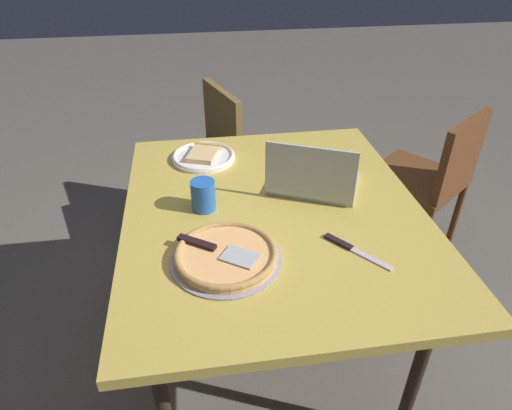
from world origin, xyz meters
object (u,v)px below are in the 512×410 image
Objects in this scene: pizza_plate at (203,156)px; drink_cup at (203,195)px; laptop at (313,179)px; chair_far at (429,177)px; pizza_tray at (226,255)px; table_knife at (350,248)px; chair_near at (202,154)px; dining_table at (274,225)px.

drink_cup is at bearing 177.36° from pizza_plate.
laptop is 0.48m from pizza_plate.
pizza_tray is at bearing 126.22° from chair_far.
chair_near reaches higher than table_knife.
chair_far is (-0.44, -1.10, 0.01)m from chair_near.
pizza_plate is 0.75m from table_knife.
laptop is at bearing -80.51° from drink_cup.
drink_cup is at bearing 56.22° from table_knife.
dining_table is 3.65× the size of pizza_tray.
dining_table is 1.06m from chair_far.
laptop is at bearing -157.18° from chair_near.
table_knife is at bearing -123.78° from drink_cup.
pizza_plate is at bearing 28.61° from dining_table.
table_knife reaches higher than dining_table.
chair_far is at bearing -82.05° from pizza_plate.
chair_far is at bearing -58.18° from dining_table.
drink_cup is 1.27m from chair_far.
pizza_plate reaches higher than table_knife.
pizza_tray is at bearing -169.99° from drink_cup.
table_knife is at bearing 138.43° from chair_far.
pizza_tray is (-0.23, 0.18, 0.08)m from dining_table.
chair_far reaches higher than dining_table.
pizza_plate is (0.40, 0.22, 0.08)m from dining_table.
pizza_tray is at bearing 134.73° from laptop.
chair_far is (0.51, -1.12, -0.33)m from drink_cup.
pizza_tray is 1.36m from chair_far.
pizza_tray is at bearing 141.80° from dining_table.
laptop is at bearing -56.39° from dining_table.
dining_table is 0.46m from pizza_plate.
table_knife is at bearing -161.98° from chair_near.
pizza_plate is 0.36m from drink_cup.
dining_table is at bearing 123.61° from laptop.
drink_cup reaches higher than dining_table.
laptop is 0.35m from table_knife.
pizza_tray is (-0.63, -0.03, 0.00)m from pizza_plate.
chair_far is (0.78, -1.07, -0.29)m from pizza_tray.
pizza_plate is at bearing 32.29° from table_knife.
table_knife is 1.80× the size of drink_cup.
laptop is at bearing 4.56° from table_knife.
pizza_plate reaches higher than dining_table.
dining_table is 11.20× the size of drink_cup.
drink_cup reaches higher than chair_far.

